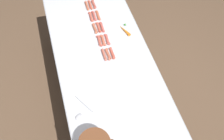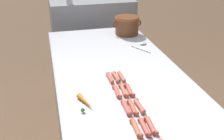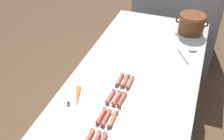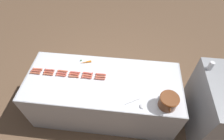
{
  "view_description": "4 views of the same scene",
  "coord_description": "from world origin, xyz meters",
  "px_view_note": "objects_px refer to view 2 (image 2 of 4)",
  "views": [
    {
      "loc": [
        0.39,
        1.65,
        2.9
      ],
      "look_at": [
        -0.03,
        0.18,
        0.88
      ],
      "focal_mm": 44.48,
      "sensor_mm": 36.0,
      "label": 1
    },
    {
      "loc": [
        -0.48,
        -1.68,
        1.73
      ],
      "look_at": [
        -0.09,
        -0.12,
        0.94
      ],
      "focal_mm": 44.68,
      "sensor_mm": 36.0,
      "label": 2
    },
    {
      "loc": [
        0.39,
        -1.54,
        2.11
      ],
      "look_at": [
        -0.14,
        -0.06,
        0.94
      ],
      "focal_mm": 44.71,
      "sensor_mm": 36.0,
      "label": 3
    },
    {
      "loc": [
        1.49,
        0.3,
        2.85
      ],
      "look_at": [
        -0.12,
        0.12,
        0.93
      ],
      "focal_mm": 28.69,
      "sensor_mm": 36.0,
      "label": 4
    }
  ],
  "objects_px": {
    "hot_dog_14": "(151,125)",
    "hot_dog_16": "(129,90)",
    "serving_spoon": "(142,45)",
    "carrot": "(85,102)",
    "hot_dog_4": "(117,92)",
    "hot_dog_8": "(144,127)",
    "hot_dog_11": "(116,77)",
    "back_cabinet": "(90,36)",
    "hot_dog_2": "(136,128)",
    "hot_dog_3": "(126,108)",
    "hot_dog_5": "(110,78)",
    "hot_dog_10": "(124,91)",
    "bean_pot": "(127,24)",
    "hot_dog_15": "(139,106)",
    "hot_dog_9": "(133,107)",
    "hot_dog_17": "(121,77)"
  },
  "relations": [
    {
      "from": "hot_dog_11",
      "to": "hot_dog_16",
      "type": "bearing_deg",
      "value": -78.74
    },
    {
      "from": "back_cabinet",
      "to": "hot_dog_16",
      "type": "relative_size",
      "value": 6.7
    },
    {
      "from": "back_cabinet",
      "to": "hot_dog_2",
      "type": "height_order",
      "value": "back_cabinet"
    },
    {
      "from": "hot_dog_11",
      "to": "hot_dog_14",
      "type": "distance_m",
      "value": 0.57
    },
    {
      "from": "bean_pot",
      "to": "serving_spoon",
      "type": "bearing_deg",
      "value": -83.61
    },
    {
      "from": "hot_dog_2",
      "to": "hot_dog_8",
      "type": "height_order",
      "value": "same"
    },
    {
      "from": "hot_dog_11",
      "to": "serving_spoon",
      "type": "xyz_separation_m",
      "value": [
        0.39,
        0.55,
        -0.01
      ]
    },
    {
      "from": "back_cabinet",
      "to": "serving_spoon",
      "type": "relative_size",
      "value": 4.1
    },
    {
      "from": "hot_dog_8",
      "to": "hot_dog_17",
      "type": "distance_m",
      "value": 0.57
    },
    {
      "from": "hot_dog_4",
      "to": "hot_dog_3",
      "type": "bearing_deg",
      "value": -88.35
    },
    {
      "from": "hot_dog_17",
      "to": "bean_pot",
      "type": "bearing_deg",
      "value": 71.19
    },
    {
      "from": "hot_dog_14",
      "to": "carrot",
      "type": "distance_m",
      "value": 0.42
    },
    {
      "from": "hot_dog_5",
      "to": "hot_dog_15",
      "type": "height_order",
      "value": "same"
    },
    {
      "from": "hot_dog_8",
      "to": "bean_pot",
      "type": "bearing_deg",
      "value": 76.76
    },
    {
      "from": "hot_dog_8",
      "to": "hot_dog_9",
      "type": "xyz_separation_m",
      "value": [
        -0.0,
        0.19,
        0.0
      ]
    },
    {
      "from": "hot_dog_4",
      "to": "hot_dog_16",
      "type": "distance_m",
      "value": 0.08
    },
    {
      "from": "hot_dog_4",
      "to": "carrot",
      "type": "distance_m",
      "value": 0.23
    },
    {
      "from": "hot_dog_10",
      "to": "bean_pot",
      "type": "xyz_separation_m",
      "value": [
        0.35,
        1.09,
        0.09
      ]
    },
    {
      "from": "hot_dog_2",
      "to": "hot_dog_4",
      "type": "xyz_separation_m",
      "value": [
        -0.0,
        0.37,
        0.0
      ]
    },
    {
      "from": "hot_dog_3",
      "to": "hot_dog_9",
      "type": "height_order",
      "value": "same"
    },
    {
      "from": "hot_dog_16",
      "to": "bean_pot",
      "type": "distance_m",
      "value": 1.14
    },
    {
      "from": "hot_dog_5",
      "to": "hot_dog_2",
      "type": "bearing_deg",
      "value": -89.9
    },
    {
      "from": "carrot",
      "to": "hot_dog_2",
      "type": "bearing_deg",
      "value": -54.35
    },
    {
      "from": "hot_dog_2",
      "to": "hot_dog_15",
      "type": "distance_m",
      "value": 0.2
    },
    {
      "from": "carrot",
      "to": "bean_pot",
      "type": "bearing_deg",
      "value": 62.83
    },
    {
      "from": "hot_dog_2",
      "to": "hot_dog_14",
      "type": "height_order",
      "value": "same"
    },
    {
      "from": "hot_dog_9",
      "to": "serving_spoon",
      "type": "bearing_deg",
      "value": 67.36
    },
    {
      "from": "hot_dog_15",
      "to": "serving_spoon",
      "type": "height_order",
      "value": "hot_dog_15"
    },
    {
      "from": "hot_dog_11",
      "to": "serving_spoon",
      "type": "height_order",
      "value": "hot_dog_11"
    },
    {
      "from": "hot_dog_5",
      "to": "hot_dog_14",
      "type": "bearing_deg",
      "value": -81.82
    },
    {
      "from": "hot_dog_9",
      "to": "hot_dog_10",
      "type": "xyz_separation_m",
      "value": [
        0.0,
        0.19,
        0.0
      ]
    },
    {
      "from": "back_cabinet",
      "to": "hot_dog_4",
      "type": "distance_m",
      "value": 2.06
    },
    {
      "from": "hot_dog_9",
      "to": "hot_dog_10",
      "type": "bearing_deg",
      "value": 89.46
    },
    {
      "from": "hot_dog_9",
      "to": "hot_dog_5",
      "type": "bearing_deg",
      "value": 96.09
    },
    {
      "from": "hot_dog_9",
      "to": "hot_dog_16",
      "type": "height_order",
      "value": "same"
    },
    {
      "from": "hot_dog_4",
      "to": "hot_dog_10",
      "type": "distance_m",
      "value": 0.04
    },
    {
      "from": "carrot",
      "to": "hot_dog_15",
      "type": "bearing_deg",
      "value": -20.46
    },
    {
      "from": "bean_pot",
      "to": "hot_dog_16",
      "type": "bearing_deg",
      "value": -105.8
    },
    {
      "from": "back_cabinet",
      "to": "hot_dog_15",
      "type": "xyz_separation_m",
      "value": [
        -0.09,
        -2.21,
        0.33
      ]
    },
    {
      "from": "back_cabinet",
      "to": "hot_dog_8",
      "type": "relative_size",
      "value": 6.68
    },
    {
      "from": "hot_dog_8",
      "to": "hot_dog_11",
      "type": "xyz_separation_m",
      "value": [
        -0.0,
        0.57,
        0.0
      ]
    },
    {
      "from": "back_cabinet",
      "to": "hot_dog_4",
      "type": "height_order",
      "value": "back_cabinet"
    },
    {
      "from": "serving_spoon",
      "to": "carrot",
      "type": "xyz_separation_m",
      "value": [
        -0.64,
        -0.82,
        0.01
      ]
    },
    {
      "from": "back_cabinet",
      "to": "hot_dog_3",
      "type": "distance_m",
      "value": 2.24
    },
    {
      "from": "hot_dog_10",
      "to": "hot_dog_16",
      "type": "distance_m",
      "value": 0.04
    },
    {
      "from": "hot_dog_17",
      "to": "hot_dog_11",
      "type": "bearing_deg",
      "value": 174.11
    },
    {
      "from": "hot_dog_11",
      "to": "serving_spoon",
      "type": "distance_m",
      "value": 0.67
    },
    {
      "from": "hot_dog_14",
      "to": "hot_dog_16",
      "type": "distance_m",
      "value": 0.37
    },
    {
      "from": "hot_dog_11",
      "to": "hot_dog_16",
      "type": "relative_size",
      "value": 1.0
    },
    {
      "from": "hot_dog_2",
      "to": "hot_dog_11",
      "type": "height_order",
      "value": "same"
    }
  ]
}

